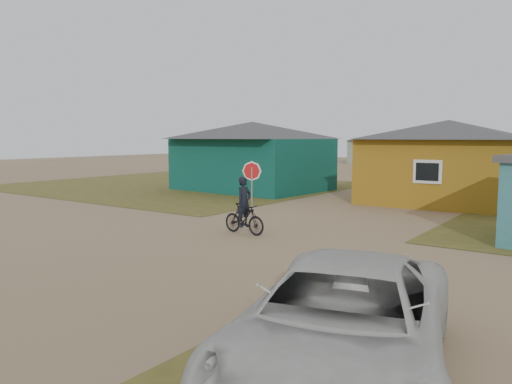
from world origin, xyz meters
TOP-DOWN VIEW (x-y plane):
  - ground at (0.00, 0.00)m, footprint 120.00×120.00m
  - grass_nw at (-14.00, 13.00)m, footprint 20.00×18.00m
  - house_teal at (-8.50, 13.50)m, footprint 8.93×7.08m
  - house_yellow at (2.50, 14.00)m, footprint 7.72×6.76m
  - house_pale_west at (-6.00, 34.00)m, footprint 7.04×6.15m
  - house_pale_north at (-14.00, 46.00)m, footprint 6.28×5.81m
  - stop_sign at (-1.92, 4.49)m, footprint 0.73×0.07m
  - cyclist at (-0.67, 2.36)m, footprint 1.66×0.62m
  - vehicle at (6.22, -4.64)m, footprint 3.85×5.91m

SIDE VIEW (x-z plane):
  - ground at x=0.00m, z-range 0.00..0.00m
  - grass_nw at x=-14.00m, z-range 0.00..0.01m
  - cyclist at x=-0.67m, z-range -0.25..1.60m
  - vehicle at x=6.22m, z-range 0.00..1.51m
  - stop_sign at x=-1.92m, z-range 0.54..2.77m
  - house_pale_north at x=-14.00m, z-range 0.05..3.45m
  - house_pale_west at x=-6.00m, z-range 0.06..3.66m
  - house_yellow at x=2.50m, z-range 0.05..3.95m
  - house_teal at x=-8.50m, z-range 0.05..4.05m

